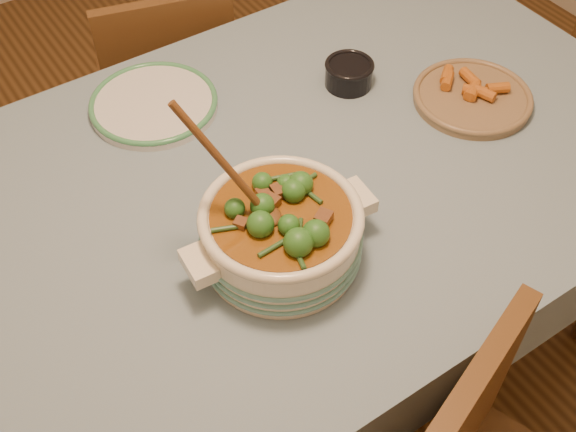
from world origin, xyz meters
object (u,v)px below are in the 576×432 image
(stew_casserole, at_px, (281,230))
(chair_far, at_px, (169,86))
(condiment_bowl, at_px, (349,72))
(dining_table, at_px, (301,194))
(white_plate, at_px, (154,104))
(fried_plate, at_px, (473,96))

(stew_casserole, relative_size, chair_far, 0.47)
(stew_casserole, bearing_deg, condiment_bowl, 39.37)
(dining_table, relative_size, white_plate, 4.58)
(condiment_bowl, xyz_separation_m, fried_plate, (0.20, -0.21, -0.02))
(condiment_bowl, bearing_deg, stew_casserole, -140.63)
(fried_plate, bearing_deg, dining_table, 173.87)
(chair_far, bearing_deg, fried_plate, 132.28)
(fried_plate, bearing_deg, condiment_bowl, 133.17)
(dining_table, height_order, condiment_bowl, condiment_bowl)
(stew_casserole, xyz_separation_m, white_plate, (-0.01, 0.52, -0.06))
(stew_casserole, height_order, chair_far, stew_casserole)
(white_plate, bearing_deg, stew_casserole, -89.38)
(condiment_bowl, height_order, fried_plate, condiment_bowl)
(fried_plate, distance_m, chair_far, 0.95)
(chair_far, bearing_deg, dining_table, 102.41)
(dining_table, xyz_separation_m, white_plate, (-0.18, 0.34, 0.11))
(condiment_bowl, height_order, chair_far, condiment_bowl)
(condiment_bowl, relative_size, fried_plate, 0.46)
(chair_far, bearing_deg, stew_casserole, 92.63)
(fried_plate, height_order, chair_far, chair_far)
(stew_casserole, xyz_separation_m, condiment_bowl, (0.42, 0.34, -0.04))
(dining_table, relative_size, condiment_bowl, 11.85)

